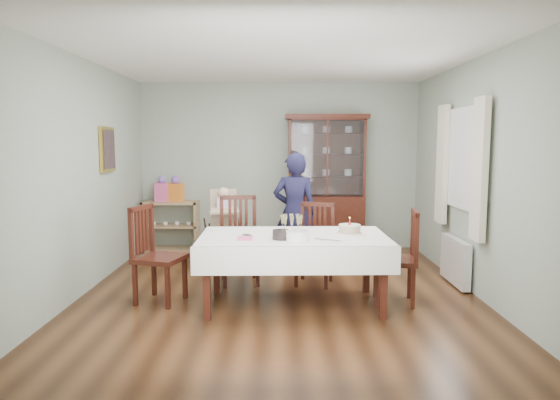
{
  "coord_description": "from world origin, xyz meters",
  "views": [
    {
      "loc": [
        0.01,
        -5.68,
        1.74
      ],
      "look_at": [
        0.01,
        0.2,
        1.06
      ],
      "focal_mm": 32.0,
      "sensor_mm": 36.0,
      "label": 1
    }
  ],
  "objects_px": {
    "china_cabinet": "(326,181)",
    "chair_end_left": "(159,274)",
    "champagne_tray": "(292,227)",
    "gift_bag_orange": "(176,190)",
    "chair_far_right": "(314,260)",
    "dining_table": "(293,270)",
    "chair_end_right": "(396,275)",
    "chair_far_left": "(240,257)",
    "woman": "(295,212)",
    "gift_bag_pink": "(162,190)",
    "birthday_cake": "(350,229)",
    "high_chair": "(224,236)",
    "sideboard": "(171,226)"
  },
  "relations": [
    {
      "from": "chair_far_left",
      "to": "champagne_tray",
      "type": "xyz_separation_m",
      "value": [
        0.63,
        -0.71,
        0.5
      ]
    },
    {
      "from": "chair_far_right",
      "to": "woman",
      "type": "height_order",
      "value": "woman"
    },
    {
      "from": "high_chair",
      "to": "champagne_tray",
      "type": "bearing_deg",
      "value": -67.7
    },
    {
      "from": "china_cabinet",
      "to": "woman",
      "type": "distance_m",
      "value": 1.42
    },
    {
      "from": "chair_far_right",
      "to": "chair_far_left",
      "type": "bearing_deg",
      "value": -167.99
    },
    {
      "from": "dining_table",
      "to": "chair_end_left",
      "type": "distance_m",
      "value": 1.48
    },
    {
      "from": "china_cabinet",
      "to": "birthday_cake",
      "type": "relative_size",
      "value": 8.02
    },
    {
      "from": "chair_end_left",
      "to": "champagne_tray",
      "type": "relative_size",
      "value": 3.23
    },
    {
      "from": "chair_far_left",
      "to": "woman",
      "type": "xyz_separation_m",
      "value": [
        0.7,
        0.59,
        0.49
      ]
    },
    {
      "from": "chair_end_right",
      "to": "birthday_cake",
      "type": "height_order",
      "value": "chair_end_right"
    },
    {
      "from": "dining_table",
      "to": "chair_far_right",
      "type": "distance_m",
      "value": 0.86
    },
    {
      "from": "chair_end_right",
      "to": "champagne_tray",
      "type": "height_order",
      "value": "chair_end_right"
    },
    {
      "from": "woman",
      "to": "gift_bag_pink",
      "type": "height_order",
      "value": "woman"
    },
    {
      "from": "chair_far_right",
      "to": "champagne_tray",
      "type": "bearing_deg",
      "value": -99.37
    },
    {
      "from": "dining_table",
      "to": "champagne_tray",
      "type": "distance_m",
      "value": 0.46
    },
    {
      "from": "chair_end_right",
      "to": "high_chair",
      "type": "height_order",
      "value": "high_chair"
    },
    {
      "from": "champagne_tray",
      "to": "gift_bag_orange",
      "type": "xyz_separation_m",
      "value": [
        -1.79,
        2.58,
        0.16
      ]
    },
    {
      "from": "woman",
      "to": "high_chair",
      "type": "distance_m",
      "value": 1.07
    },
    {
      "from": "china_cabinet",
      "to": "high_chair",
      "type": "height_order",
      "value": "china_cabinet"
    },
    {
      "from": "chair_far_right",
      "to": "gift_bag_pink",
      "type": "height_order",
      "value": "gift_bag_pink"
    },
    {
      "from": "china_cabinet",
      "to": "high_chair",
      "type": "relative_size",
      "value": 1.94
    },
    {
      "from": "china_cabinet",
      "to": "birthday_cake",
      "type": "xyz_separation_m",
      "value": [
        0.01,
        -2.65,
        -0.31
      ]
    },
    {
      "from": "dining_table",
      "to": "gift_bag_orange",
      "type": "bearing_deg",
      "value": 123.6
    },
    {
      "from": "sideboard",
      "to": "birthday_cake",
      "type": "relative_size",
      "value": 3.32
    },
    {
      "from": "chair_end_left",
      "to": "woman",
      "type": "relative_size",
      "value": 0.66
    },
    {
      "from": "dining_table",
      "to": "chair_end_right",
      "type": "height_order",
      "value": "chair_end_right"
    },
    {
      "from": "china_cabinet",
      "to": "champagne_tray",
      "type": "height_order",
      "value": "china_cabinet"
    },
    {
      "from": "gift_bag_pink",
      "to": "gift_bag_orange",
      "type": "relative_size",
      "value": 0.99
    },
    {
      "from": "chair_end_right",
      "to": "birthday_cake",
      "type": "bearing_deg",
      "value": -81.06
    },
    {
      "from": "chair_far_right",
      "to": "dining_table",
      "type": "bearing_deg",
      "value": -94.28
    },
    {
      "from": "high_chair",
      "to": "gift_bag_pink",
      "type": "height_order",
      "value": "gift_bag_pink"
    },
    {
      "from": "china_cabinet",
      "to": "chair_end_left",
      "type": "relative_size",
      "value": 2.06
    },
    {
      "from": "high_chair",
      "to": "chair_far_left",
      "type": "bearing_deg",
      "value": -79.46
    },
    {
      "from": "champagne_tray",
      "to": "gift_bag_orange",
      "type": "distance_m",
      "value": 3.14
    },
    {
      "from": "birthday_cake",
      "to": "woman",
      "type": "bearing_deg",
      "value": 111.72
    },
    {
      "from": "woman",
      "to": "high_chair",
      "type": "relative_size",
      "value": 1.43
    },
    {
      "from": "birthday_cake",
      "to": "high_chair",
      "type": "bearing_deg",
      "value": 134.08
    },
    {
      "from": "woman",
      "to": "chair_end_right",
      "type": "bearing_deg",
      "value": 132.43
    },
    {
      "from": "chair_far_left",
      "to": "high_chair",
      "type": "xyz_separation_m",
      "value": [
        -0.28,
        0.79,
        0.12
      ]
    },
    {
      "from": "sideboard",
      "to": "high_chair",
      "type": "xyz_separation_m",
      "value": [
        0.98,
        -1.09,
        0.04
      ]
    },
    {
      "from": "high_chair",
      "to": "china_cabinet",
      "type": "bearing_deg",
      "value": 26.52
    },
    {
      "from": "champagne_tray",
      "to": "gift_bag_orange",
      "type": "height_order",
      "value": "gift_bag_orange"
    },
    {
      "from": "woman",
      "to": "birthday_cake",
      "type": "xyz_separation_m",
      "value": [
        0.55,
        -1.37,
        0.01
      ]
    },
    {
      "from": "chair_end_left",
      "to": "gift_bag_pink",
      "type": "height_order",
      "value": "gift_bag_pink"
    },
    {
      "from": "sideboard",
      "to": "high_chair",
      "type": "distance_m",
      "value": 1.47
    },
    {
      "from": "high_chair",
      "to": "champagne_tray",
      "type": "distance_m",
      "value": 1.79
    },
    {
      "from": "high_chair",
      "to": "birthday_cake",
      "type": "xyz_separation_m",
      "value": [
        1.53,
        -1.58,
        0.37
      ]
    },
    {
      "from": "china_cabinet",
      "to": "chair_end_left",
      "type": "bearing_deg",
      "value": -128.32
    },
    {
      "from": "sideboard",
      "to": "birthday_cake",
      "type": "xyz_separation_m",
      "value": [
        2.51,
        -2.67,
        0.41
      ]
    },
    {
      "from": "high_chair",
      "to": "birthday_cake",
      "type": "relative_size",
      "value": 4.14
    }
  ]
}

